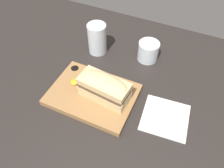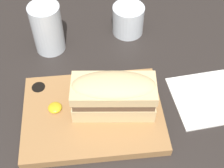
# 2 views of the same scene
# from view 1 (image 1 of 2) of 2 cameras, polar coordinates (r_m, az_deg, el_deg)

# --- Properties ---
(dining_table) EXTENTS (1.75, 1.14, 0.02)m
(dining_table) POSITION_cam_1_polar(r_m,az_deg,el_deg) (0.74, -2.96, -7.40)
(dining_table) COLOR #282321
(dining_table) RESTS_ON ground
(serving_board) EXTENTS (0.29, 0.21, 0.02)m
(serving_board) POSITION_cam_1_polar(r_m,az_deg,el_deg) (0.76, -5.10, -2.72)
(serving_board) COLOR #9E7042
(serving_board) RESTS_ON dining_table
(sandwich) EXTENTS (0.17, 0.09, 0.09)m
(sandwich) POSITION_cam_1_polar(r_m,az_deg,el_deg) (0.70, -2.06, -0.77)
(sandwich) COLOR #DBBC84
(sandwich) RESTS_ON serving_board
(mustard_dollop) EXTENTS (0.03, 0.03, 0.01)m
(mustard_dollop) POSITION_cam_1_polar(r_m,az_deg,el_deg) (0.78, -9.75, 0.55)
(mustard_dollop) COLOR gold
(mustard_dollop) RESTS_ON serving_board
(water_glass) EXTENTS (0.07, 0.07, 0.13)m
(water_glass) POSITION_cam_1_polar(r_m,az_deg,el_deg) (0.90, -3.86, 11.30)
(water_glass) COLOR silver
(water_glass) RESTS_ON dining_table
(wine_glass) EXTENTS (0.08, 0.08, 0.08)m
(wine_glass) POSITION_cam_1_polar(r_m,az_deg,el_deg) (0.89, 9.40, 8.26)
(wine_glass) COLOR silver
(wine_glass) RESTS_ON dining_table
(napkin) EXTENTS (0.16, 0.16, 0.00)m
(napkin) POSITION_cam_1_polar(r_m,az_deg,el_deg) (0.74, 13.72, -8.46)
(napkin) COLOR white
(napkin) RESTS_ON dining_table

